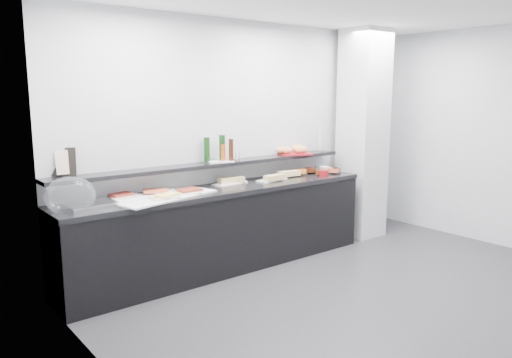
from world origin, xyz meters
TOP-DOWN VIEW (x-y plane):
  - ground at (0.00, 0.00)m, footprint 5.00×5.00m
  - back_wall at (0.00, 2.00)m, footprint 5.00×0.02m
  - column at (1.50, 1.65)m, footprint 0.50×0.50m
  - buffet_cabinet at (-0.70, 1.70)m, footprint 3.60×0.60m
  - counter_top at (-0.70, 1.70)m, footprint 3.62×0.62m
  - wall_shelf at (-0.70, 1.88)m, footprint 3.60×0.25m
  - cloche_base at (-2.15, 1.67)m, footprint 0.44×0.31m
  - cloche_dome at (-2.31, 1.67)m, footprint 0.50×0.40m
  - linen_runner at (-1.44, 1.68)m, footprint 1.14×0.73m
  - platter_meat_a at (-1.75, 1.82)m, footprint 0.29×0.20m
  - food_meat_a at (-1.78, 1.85)m, footprint 0.23×0.17m
  - platter_salmon at (-1.38, 1.85)m, footprint 0.31×0.27m
  - food_salmon at (-1.44, 1.81)m, footprint 0.28×0.23m
  - platter_cheese at (-1.49, 1.54)m, footprint 0.28×0.20m
  - food_cheese at (-1.44, 1.54)m, footprint 0.26×0.21m
  - platter_meat_b at (-1.21, 1.62)m, footprint 0.32×0.26m
  - food_meat_b at (-1.15, 1.63)m, footprint 0.23×0.15m
  - sandwich_plate_left at (-0.52, 1.82)m, footprint 0.41×0.21m
  - sandwich_food_left at (-0.51, 1.82)m, footprint 0.30×0.15m
  - tongs_left at (-0.39, 1.78)m, footprint 0.16×0.03m
  - sandwich_plate_mid at (-0.02, 1.70)m, footprint 0.40×0.23m
  - sandwich_food_mid at (-0.03, 1.64)m, footprint 0.26×0.12m
  - tongs_mid at (-0.10, 1.61)m, footprint 0.16×0.01m
  - sandwich_plate_right at (0.18, 1.80)m, footprint 0.38×0.24m
  - sandwich_food_right at (0.29, 1.75)m, footprint 0.29×0.14m
  - tongs_right at (0.15, 1.70)m, footprint 0.16×0.03m
  - bowl_glass_fruit at (0.52, 1.79)m, footprint 0.18×0.18m
  - fill_glass_fruit at (0.50, 1.78)m, footprint 0.18×0.18m
  - bowl_black_jam at (0.69, 1.79)m, footprint 0.16×0.16m
  - fill_black_jam at (0.67, 1.78)m, footprint 0.14×0.14m
  - bowl_glass_cream at (0.86, 1.78)m, footprint 0.18×0.18m
  - fill_glass_cream at (0.90, 1.76)m, footprint 0.16×0.16m
  - bowl_red_jam at (0.67, 1.56)m, footprint 0.16×0.16m
  - fill_red_jam at (0.63, 1.59)m, footprint 0.12×0.12m
  - bowl_glass_salmon at (0.92, 1.60)m, footprint 0.19×0.19m
  - fill_glass_salmon at (0.89, 1.59)m, footprint 0.18×0.18m
  - bowl_black_fruit at (0.94, 1.58)m, footprint 0.12×0.12m
  - fill_black_fruit at (0.91, 1.58)m, footprint 0.14×0.14m
  - framed_print at (-2.25, 1.99)m, footprint 0.23×0.15m
  - print_art at (-2.25, 1.97)m, footprint 0.17×0.05m
  - condiment_tray at (-0.62, 1.86)m, footprint 0.31×0.25m
  - bottle_green_a at (-0.74, 1.94)m, footprint 0.07×0.07m
  - bottle_brown at (-0.51, 1.81)m, footprint 0.06×0.06m
  - bottle_green_b at (-0.57, 1.89)m, footprint 0.08×0.08m
  - bottle_hot at (-0.58, 1.87)m, footprint 0.05×0.05m
  - shaker_salt at (-0.40, 1.86)m, footprint 0.04×0.04m
  - shaker_pepper at (-0.32, 1.91)m, footprint 0.03×0.03m
  - bread_tray at (0.46, 1.84)m, footprint 0.45×0.38m
  - bread_roll_nw at (0.34, 1.92)m, footprint 0.15×0.12m
  - bread_roll_n at (0.35, 1.93)m, footprint 0.13×0.09m
  - bread_roll_ne at (0.66, 1.98)m, footprint 0.15×0.11m
  - bread_roll_sw at (0.34, 1.84)m, footprint 0.17×0.13m
  - bread_roll_s at (0.49, 1.78)m, footprint 0.16×0.12m
  - bread_roll_se at (0.57, 1.80)m, footprint 0.15×0.11m
  - bread_roll_midw at (0.29, 1.90)m, footprint 0.15×0.10m
  - bread_roll_mide at (0.55, 1.91)m, footprint 0.12×0.08m
  - carafe at (0.92, 1.86)m, footprint 0.13×0.13m

SIDE VIEW (x-z plane):
  - ground at x=0.00m, z-range 0.00..0.00m
  - buffet_cabinet at x=-0.70m, z-range 0.00..0.85m
  - counter_top at x=-0.70m, z-range 0.85..0.90m
  - linen_runner at x=-1.44m, z-range 0.90..0.91m
  - sandwich_plate_left at x=-0.52m, z-range 0.90..0.91m
  - sandwich_plate_mid at x=-0.02m, z-range 0.90..0.91m
  - sandwich_plate_right at x=0.18m, z-range 0.90..0.91m
  - tongs_left at x=-0.39m, z-range 0.91..0.92m
  - tongs_mid at x=-0.10m, z-range 0.91..0.92m
  - tongs_right at x=0.15m, z-range 0.92..0.92m
  - cloche_base at x=-2.15m, z-range 0.90..0.94m
  - platter_meat_a at x=-1.75m, z-range 0.92..0.93m
  - platter_salmon at x=-1.38m, z-range 0.92..0.93m
  - platter_cheese at x=-1.49m, z-range 0.92..0.93m
  - platter_meat_b at x=-1.21m, z-range 0.92..0.93m
  - bowl_glass_fruit at x=0.52m, z-range 0.90..0.97m
  - bowl_black_jam at x=0.69m, z-range 0.90..0.97m
  - bowl_glass_cream at x=0.86m, z-range 0.90..0.97m
  - bowl_red_jam at x=0.67m, z-range 0.90..0.97m
  - bowl_glass_salmon at x=0.92m, z-range 0.90..0.97m
  - bowl_black_fruit at x=0.94m, z-range 0.90..0.97m
  - food_meat_a at x=-1.78m, z-range 0.93..0.95m
  - food_salmon at x=-1.44m, z-range 0.93..0.95m
  - food_cheese at x=-1.44m, z-range 0.93..0.95m
  - food_meat_b at x=-1.15m, z-range 0.93..0.95m
  - sandwich_food_left at x=-0.51m, z-range 0.91..0.97m
  - sandwich_food_mid at x=-0.03m, z-range 0.91..0.97m
  - sandwich_food_right at x=0.29m, z-range 0.91..0.97m
  - fill_glass_fruit at x=0.50m, z-range 0.92..0.97m
  - fill_black_jam at x=0.67m, z-range 0.92..0.97m
  - fill_glass_cream at x=0.90m, z-range 0.92..0.97m
  - fill_red_jam at x=0.63m, z-range 0.92..0.97m
  - fill_glass_salmon at x=0.89m, z-range 0.92..0.97m
  - fill_black_fruit at x=0.91m, z-range 0.92..0.97m
  - cloche_dome at x=-2.31m, z-range 0.86..1.20m
  - wall_shelf at x=-0.70m, z-range 1.11..1.15m
  - condiment_tray at x=-0.62m, z-range 1.15..1.16m
  - bread_tray at x=0.46m, z-range 1.15..1.17m
  - shaker_salt at x=-0.40m, z-range 1.16..1.23m
  - shaker_pepper at x=-0.32m, z-range 1.16..1.23m
  - bread_roll_nw at x=0.34m, z-range 1.17..1.25m
  - bread_roll_n at x=0.35m, z-range 1.17..1.25m
  - bread_roll_ne at x=0.66m, z-range 1.17..1.25m
  - bread_roll_sw at x=0.34m, z-range 1.17..1.25m
  - bread_roll_s at x=0.49m, z-range 1.17..1.25m
  - bread_roll_se at x=0.57m, z-range 1.17..1.25m
  - bread_roll_midw at x=0.29m, z-range 1.17..1.25m
  - bread_roll_mide at x=0.55m, z-range 1.17..1.25m
  - bottle_hot at x=-0.58m, z-range 1.16..1.34m
  - framed_print at x=-2.25m, z-range 1.15..1.41m
  - print_art at x=-2.25m, z-range 1.17..1.39m
  - bottle_brown at x=-0.51m, z-range 1.16..1.40m
  - bottle_green_a at x=-0.74m, z-range 1.16..1.42m
  - carafe at x=0.92m, z-range 1.15..1.45m
  - bottle_green_b at x=-0.57m, z-range 1.16..1.44m
  - back_wall at x=0.00m, z-range 0.00..2.70m
  - column at x=1.50m, z-range 0.00..2.70m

